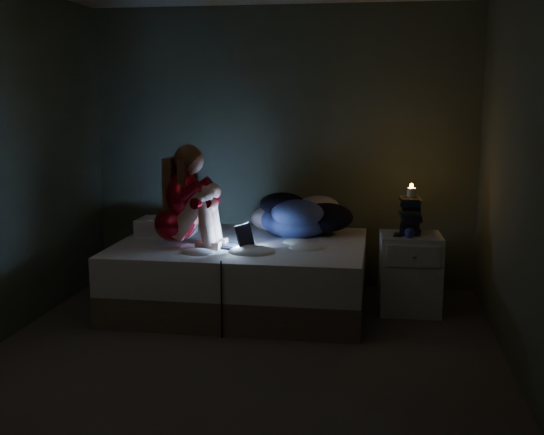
% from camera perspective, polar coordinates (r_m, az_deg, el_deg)
% --- Properties ---
extents(floor, '(3.60, 3.80, 0.02)m').
position_cam_1_polar(floor, '(4.82, -2.50, -11.60)').
color(floor, '#3D3B39').
rests_on(floor, ground).
extents(wall_back, '(3.60, 0.02, 2.60)m').
position_cam_1_polar(wall_back, '(6.38, 0.84, 5.86)').
color(wall_back, '#43473B').
rests_on(wall_back, ground).
extents(wall_front, '(3.60, 0.02, 2.60)m').
position_cam_1_polar(wall_front, '(2.67, -10.86, -0.17)').
color(wall_front, '#43473B').
rests_on(wall_front, ground).
extents(wall_right, '(0.02, 3.80, 2.60)m').
position_cam_1_polar(wall_right, '(4.50, 20.62, 3.46)').
color(wall_right, '#43473B').
rests_on(wall_right, ground).
extents(bed, '(2.06, 1.54, 0.57)m').
position_cam_1_polar(bed, '(5.79, -2.54, -4.80)').
color(bed, '#B8B5B1').
rests_on(bed, ground).
extents(pillow, '(0.49, 0.35, 0.14)m').
position_cam_1_polar(pillow, '(6.10, -8.89, -0.74)').
color(pillow, silver).
rests_on(pillow, bed).
extents(woman, '(0.55, 0.40, 0.84)m').
position_cam_1_polar(woman, '(5.59, -8.22, 1.92)').
color(woman, maroon).
rests_on(woman, bed).
extents(laptop, '(0.36, 0.31, 0.21)m').
position_cam_1_polar(laptop, '(5.49, -3.44, -1.44)').
color(laptop, black).
rests_on(laptop, bed).
extents(clothes_pile, '(0.72, 0.61, 0.39)m').
position_cam_1_polar(clothes_pile, '(5.97, 2.04, 0.38)').
color(clothes_pile, navy).
rests_on(clothes_pile, bed).
extents(nightstand, '(0.51, 0.46, 0.66)m').
position_cam_1_polar(nightstand, '(5.75, 11.53, -4.63)').
color(nightstand, silver).
rests_on(nightstand, ground).
extents(book_stack, '(0.19, 0.25, 0.29)m').
position_cam_1_polar(book_stack, '(5.70, 11.58, 0.11)').
color(book_stack, black).
rests_on(book_stack, nightstand).
extents(candle, '(0.07, 0.07, 0.08)m').
position_cam_1_polar(candle, '(5.67, 11.65, 1.95)').
color(candle, beige).
rests_on(candle, book_stack).
extents(phone, '(0.09, 0.15, 0.01)m').
position_cam_1_polar(phone, '(5.63, 10.57, -1.43)').
color(phone, black).
rests_on(phone, nightstand).
extents(blue_orb, '(0.08, 0.08, 0.08)m').
position_cam_1_polar(blue_orb, '(5.54, 11.44, -1.28)').
color(blue_orb, navy).
rests_on(blue_orb, nightstand).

